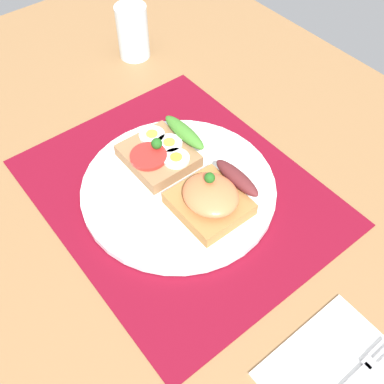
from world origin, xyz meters
TOP-DOWN VIEW (x-y plane):
  - ground_plane at (0.00, 0.00)cm, footprint 120.00×90.00cm
  - placemat at (0.00, 0.00)cm, footprint 41.70×33.92cm
  - plate at (0.00, 0.00)cm, footprint 27.07×27.07cm
  - sandwich_egg_tomato at (-5.60, 1.34)cm, footprint 9.82×10.23cm
  - sandwich_salmon at (5.69, 1.28)cm, footprint 9.39×10.10cm
  - napkin at (31.62, -2.09)cm, footprint 14.27×14.64cm
  - fork at (31.89, -1.87)cm, footprint 1.62×14.05cm
  - drinking_glass at (-31.27, 13.73)cm, footprint 5.61×5.61cm

SIDE VIEW (x-z plane):
  - ground_plane at x=0.00cm, z-range -3.20..0.00cm
  - placemat at x=0.00cm, z-range 0.00..0.30cm
  - napkin at x=31.62cm, z-range 0.00..0.60cm
  - fork at x=31.89cm, z-range 0.60..0.92cm
  - plate at x=0.00cm, z-range 0.30..1.40cm
  - sandwich_egg_tomato at x=-5.60cm, z-range 0.81..4.92cm
  - sandwich_salmon at x=5.69cm, z-range 0.59..6.28cm
  - drinking_glass at x=-31.27cm, z-range 0.00..9.58cm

